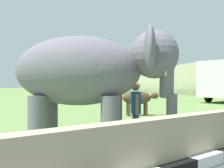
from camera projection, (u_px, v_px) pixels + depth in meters
barrier_parapet at (86, 162)px, 3.95m from camera, size 28.00×0.36×1.00m
elephant at (92, 72)px, 6.78m from camera, size 3.85×3.82×2.89m
person_handler at (136, 109)px, 7.36m from camera, size 0.47×0.56×1.66m
cow_near at (138, 98)px, 14.07m from camera, size 1.83×1.34×1.23m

